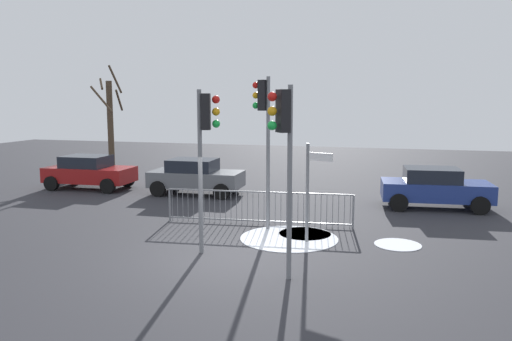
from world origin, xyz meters
The scene contains 13 objects.
ground_plane centered at (0.00, 0.00, 0.00)m, with size 60.00×60.00×0.00m, color #2D2D33.
traffic_light_mid_right centered at (1.78, -1.11, 3.11)m, with size 0.49×0.44×4.24m.
traffic_light_mid_left centered at (-0.52, 0.27, 3.07)m, with size 0.55×0.37×4.18m.
traffic_light_rear_left centered at (0.27, 3.03, 3.37)m, with size 0.56×0.36×4.60m.
direction_sign_post centered at (1.85, 1.91, 1.56)m, with size 0.75×0.31×2.76m.
pedestrian_guard_railing centered at (-0.01, 3.45, 0.55)m, with size 5.92×0.60×1.07m.
car_blue_far centered at (5.51, 7.53, 0.77)m, with size 3.93×2.20×1.47m.
car_grey_trailing centered at (-3.89, 7.71, 0.77)m, with size 3.85×2.03×1.47m.
car_red_mid centered at (-8.91, 7.65, 0.77)m, with size 3.85×2.02×1.47m.
bare_tree_left centered at (-11.70, 14.09, 2.73)m, with size 1.56×1.57×5.80m.
snow_patch_kerb centered at (4.24, 2.31, 0.01)m, with size 1.26×1.26×0.01m, color white.
snow_patch_island centered at (1.25, 2.15, 0.01)m, with size 2.80×2.80×0.01m, color white.
snow_patch_verge centered at (1.60, 2.75, 0.01)m, with size 1.53×1.53×0.01m, color white.
Camera 1 is at (4.05, -11.51, 3.95)m, focal length 35.27 mm.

